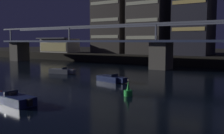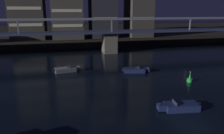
# 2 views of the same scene
# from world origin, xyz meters

# --- Properties ---
(ground_plane) EXTENTS (400.00, 400.00, 0.00)m
(ground_plane) POSITION_xyz_m (0.00, 0.00, 0.00)
(ground_plane) COLOR black
(far_riverbank) EXTENTS (240.00, 80.00, 2.20)m
(far_riverbank) POSITION_xyz_m (0.00, 87.61, 1.10)
(far_riverbank) COLOR black
(far_riverbank) RESTS_ON ground
(river_bridge) EXTENTS (96.18, 6.40, 9.38)m
(river_bridge) POSITION_xyz_m (0.00, 39.60, 4.54)
(river_bridge) COLOR #605B51
(river_bridge) RESTS_ON ground
(tower_west_low) EXTENTS (10.47, 13.05, 25.22)m
(tower_west_low) POSITION_xyz_m (-23.26, 59.08, 14.66)
(tower_west_low) COLOR #38332D
(tower_west_low) RESTS_ON far_riverbank
(tower_west_tall) EXTENTS (10.02, 10.75, 23.39)m
(tower_west_tall) POSITION_xyz_m (-10.74, 57.13, 13.75)
(tower_west_tall) COLOR #423D38
(tower_west_tall) RESTS_ON far_riverbank
(speedboat_near_right) EXTENTS (5.22, 2.58, 1.16)m
(speedboat_near_right) POSITION_xyz_m (0.75, 19.59, 0.41)
(speedboat_near_right) COLOR #19234C
(speedboat_near_right) RESTS_ON ground
(speedboat_mid_left) EXTENTS (5.23, 2.25, 1.16)m
(speedboat_mid_left) POSITION_xyz_m (0.71, 3.53, 0.41)
(speedboat_mid_left) COLOR #19234C
(speedboat_mid_left) RESTS_ON ground
(speedboat_mid_center) EXTENTS (5.22, 2.51, 1.16)m
(speedboat_mid_center) POSITION_xyz_m (-12.01, 22.87, 0.41)
(speedboat_mid_center) COLOR gray
(speedboat_mid_center) RESTS_ON ground
(channel_buoy) EXTENTS (0.90, 0.90, 1.76)m
(channel_buoy) POSITION_xyz_m (7.62, 12.27, 0.48)
(channel_buoy) COLOR green
(channel_buoy) RESTS_ON ground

